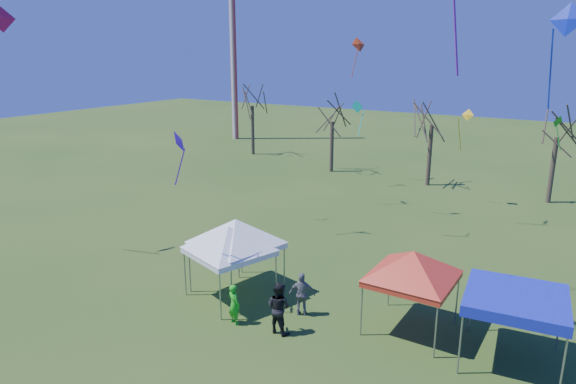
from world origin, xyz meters
name	(u,v)px	position (x,y,z in m)	size (l,w,h in m)	color
ground	(289,342)	(0.00, 0.00, 0.00)	(140.00, 140.00, 0.00)	#2B4E19
radio_mast	(233,27)	(-28.00, 34.00, 12.50)	(0.70, 0.70, 25.00)	silver
tree_0	(252,88)	(-20.85, 27.38, 6.49)	(3.83, 3.83, 8.44)	#3D2D21
tree_1	(333,103)	(-10.77, 24.65, 5.79)	(3.42, 3.42, 7.54)	#3D2D21
tree_2	(433,102)	(-2.37, 24.38, 6.29)	(3.71, 3.71, 8.18)	#3D2D21
tree_3	(560,113)	(6.03, 24.04, 6.08)	(3.59, 3.59, 7.91)	#3D2D21
tent_white_west	(229,231)	(-3.89, 1.68, 2.92)	(3.89, 3.89, 3.62)	gray
tent_white_mid	(236,224)	(-3.93, 2.20, 3.06)	(4.17, 4.17, 3.79)	gray
tent_red	(414,257)	(3.32, 3.06, 2.89)	(4.06, 4.06, 3.58)	gray
tent_blue	(516,300)	(6.82, 2.82, 2.23)	(3.39, 3.39, 2.43)	gray
person_green	(234,304)	(-2.45, 0.04, 0.79)	(0.58, 0.38, 1.58)	green
person_grey	(302,294)	(-0.61, 1.94, 0.87)	(1.02, 0.43, 1.74)	slate
person_dark	(279,308)	(-0.69, 0.39, 0.98)	(0.95, 0.74, 1.95)	black
kite_17	(567,21)	(7.03, 4.96, 10.84)	(1.11, 0.64, 3.33)	#1226C4
kite_1	(180,142)	(-4.55, -0.14, 6.77)	(0.80, 0.98, 2.00)	purple
kite_19	(557,122)	(6.21, 19.91, 5.94)	(0.74, 0.84, 2.10)	#16921E
kite_2	(359,45)	(-7.91, 23.01, 10.40)	(1.13, 1.38, 3.03)	red
kite_13	(357,107)	(-7.09, 21.36, 5.96)	(1.03, 0.74, 2.60)	#0DC4BC
kite_22	(467,116)	(0.97, 20.41, 5.89)	(0.94, 0.88, 2.83)	gold
kite_14	(1,19)	(-15.73, 0.46, 11.36)	(0.93, 1.34, 3.41)	#E01543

